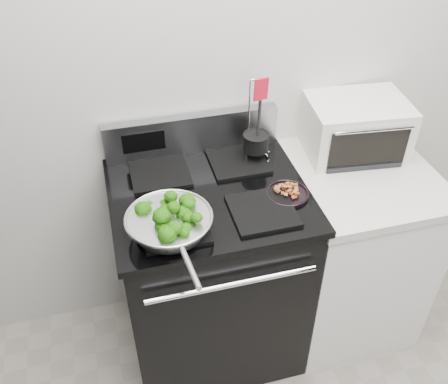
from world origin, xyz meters
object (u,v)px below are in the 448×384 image
object	(u,v)px
utensil_holder	(256,146)
toaster_oven	(355,127)
gas_range	(210,270)
bacon_plate	(287,192)
skillet	(169,223)

from	to	relation	value
utensil_holder	toaster_oven	xyz separation A→B (m)	(0.46, 0.00, 0.02)
utensil_holder	gas_range	bearing A→B (deg)	-154.60
utensil_holder	toaster_oven	bearing A→B (deg)	-7.66
bacon_plate	toaster_oven	world-z (taller)	toaster_oven
utensil_holder	toaster_oven	world-z (taller)	utensil_holder
bacon_plate	utensil_holder	xyz separation A→B (m)	(-0.05, 0.27, 0.05)
gas_range	utensil_holder	world-z (taller)	utensil_holder
bacon_plate	utensil_holder	bearing A→B (deg)	100.45
skillet	bacon_plate	world-z (taller)	skillet
gas_range	skillet	bearing A→B (deg)	-133.56
skillet	bacon_plate	distance (m)	0.50
gas_range	utensil_holder	xyz separation A→B (m)	(0.25, 0.16, 0.53)
skillet	utensil_holder	bearing A→B (deg)	34.11
toaster_oven	bacon_plate	bearing A→B (deg)	-140.84
utensil_holder	toaster_oven	distance (m)	0.46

